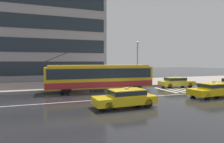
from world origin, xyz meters
The scene contains 16 objects.
ground_plane centered at (0.00, 0.00, 0.00)m, with size 160.00×160.00×0.00m, color black.
sidewalk_slab centered at (0.00, 10.38, 0.07)m, with size 80.00×10.00×0.14m, color gray.
crosswalk_stripe_edge_near centered at (6.17, 1.69, 0.00)m, with size 0.44×4.40×0.01m, color beige.
crosswalk_stripe_inner_a centered at (7.07, 1.69, 0.00)m, with size 0.44×4.40×0.01m, color beige.
crosswalk_stripe_center centered at (7.97, 1.69, 0.00)m, with size 0.44×4.40×0.01m, color beige.
crosswalk_stripe_inner_b centered at (8.87, 1.69, 0.00)m, with size 0.44×4.40×0.01m, color beige.
lane_centre_line centered at (0.00, -1.20, 0.00)m, with size 72.00×0.14×0.01m, color silver.
trolleybus centered at (-1.02, 3.78, 1.59)m, with size 12.69×2.95×4.73m.
taxi_oncoming_far centered at (7.84, -3.29, 0.70)m, with size 4.64×1.99×1.39m.
taxi_ahead_of_bus centered at (9.01, 3.44, 0.70)m, with size 4.54×2.06×1.39m.
taxi_oncoming_near centered at (-1.41, -4.19, 0.70)m, with size 4.58×1.93×1.39m.
bus_shelter centered at (-2.83, 7.61, 2.06)m, with size 3.56×1.89×2.52m.
pedestrian_at_shelter centered at (2.27, 6.33, 1.76)m, with size 1.03×1.03×2.03m.
pedestrian_approaching_curb centered at (-5.09, 7.10, 1.14)m, with size 0.44×0.44×1.69m.
street_lamp centered at (4.82, 6.10, 3.63)m, with size 0.60×0.32×5.80m.
office_tower_corner_left centered at (-5.23, 24.65, 13.91)m, with size 19.16×14.53×27.80m.
Camera 1 is at (-6.83, -16.57, 3.22)m, focal length 30.31 mm.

